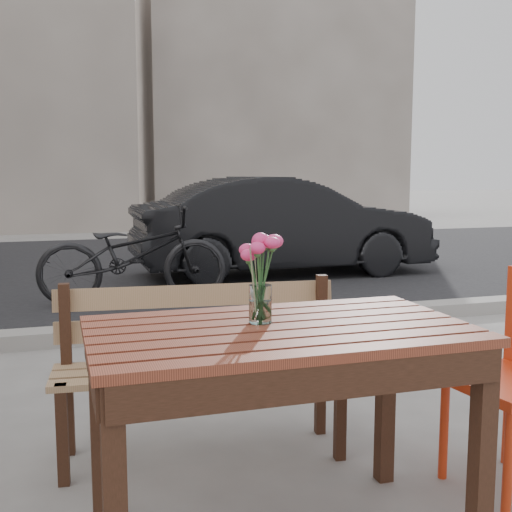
# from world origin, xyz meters

# --- Properties ---
(street) EXTENTS (30.00, 8.12, 0.12)m
(street) POSITION_xyz_m (0.00, 5.06, 0.03)
(street) COLOR black
(street) RESTS_ON ground
(backdrop_buildings) EXTENTS (15.50, 4.00, 8.00)m
(backdrop_buildings) POSITION_xyz_m (0.17, 14.40, 3.60)
(backdrop_buildings) COLOR slate
(backdrop_buildings) RESTS_ON ground
(main_table) EXTENTS (1.30, 0.76, 0.80)m
(main_table) POSITION_xyz_m (-0.12, -0.05, 0.67)
(main_table) COLOR #572516
(main_table) RESTS_ON ground
(main_bench) EXTENTS (1.38, 0.54, 0.84)m
(main_bench) POSITION_xyz_m (-0.21, 0.81, 0.51)
(main_bench) COLOR #9D7B51
(main_bench) RESTS_ON ground
(main_vase) EXTENTS (0.17, 0.17, 0.32)m
(main_vase) POSITION_xyz_m (-0.17, 0.02, 1.00)
(main_vase) COLOR white
(main_vase) RESTS_ON main_table
(parked_car) EXTENTS (3.86, 1.37, 1.27)m
(parked_car) POSITION_xyz_m (1.98, 5.74, 0.63)
(parked_car) COLOR black
(parked_car) RESTS_ON ground
(bicycle) EXTENTS (1.94, 0.79, 1.00)m
(bicycle) POSITION_xyz_m (-0.10, 4.44, 0.50)
(bicycle) COLOR black
(bicycle) RESTS_ON ground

